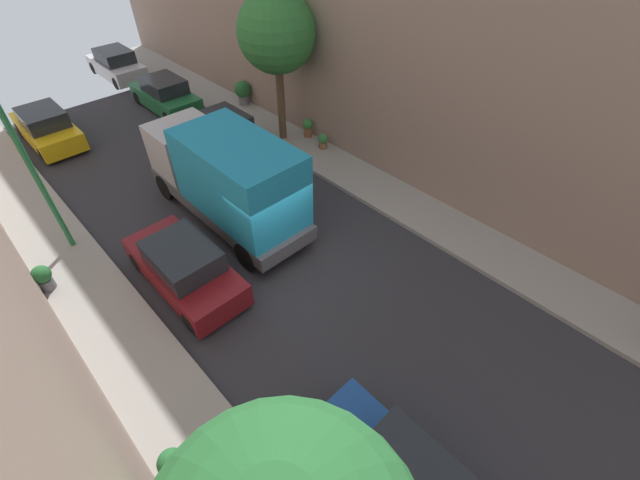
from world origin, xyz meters
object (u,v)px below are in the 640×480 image
object	(u,v)px
parked_car_right_1	(166,95)
parked_car_left_4	(47,128)
potted_plant_3	(43,277)
potted_plant_1	(323,141)
parked_car_right_2	(117,65)
parked_car_right_0	(225,132)
delivery_truck	(227,177)
parked_car_left_3	(185,267)
lamp_post	(17,142)
potted_plant_5	(308,127)
potted_plant_0	(173,466)
potted_plant_2	(243,91)
street_tree_1	(276,33)

from	to	relation	value
parked_car_right_1	parked_car_left_4	bearing A→B (deg)	174.68
potted_plant_3	potted_plant_1	bearing A→B (deg)	1.03
parked_car_left_4	parked_car_right_2	xyz separation A→B (m)	(5.40, 5.12, 0.00)
parked_car_left_4	parked_car_right_0	distance (m)	7.84
parked_car_left_4	potted_plant_3	size ratio (longest dim) A/B	5.07
parked_car_right_2	delivery_truck	size ratio (longest dim) A/B	0.64
parked_car_left_4	parked_car_right_2	size ratio (longest dim) A/B	1.00
parked_car_left_3	potted_plant_3	xyz separation A→B (m)	(-3.09, 2.57, -0.11)
potted_plant_3	lamp_post	world-z (taller)	lamp_post
parked_car_right_1	potted_plant_5	xyz separation A→B (m)	(3.03, -7.11, -0.12)
parked_car_left_4	potted_plant_1	bearing A→B (deg)	-47.05
potted_plant_0	potted_plant_2	size ratio (longest dim) A/B	0.78
parked_car_right_2	street_tree_1	size ratio (longest dim) A/B	0.71
delivery_truck	potted_plant_1	size ratio (longest dim) A/B	10.16
parked_car_left_3	street_tree_1	distance (m)	9.67
potted_plant_1	potted_plant_5	bearing A→B (deg)	79.73
parked_car_left_3	parked_car_right_0	xyz separation A→B (m)	(5.40, 5.91, 0.00)
potted_plant_3	parked_car_right_1	bearing A→B (deg)	45.11
potted_plant_1	parked_car_right_2	bearing A→B (deg)	101.39
potted_plant_2	potted_plant_3	bearing A→B (deg)	-151.93
potted_plant_3	parked_car_right_0	bearing A→B (deg)	21.49
parked_car_left_4	parked_car_right_2	distance (m)	7.44
potted_plant_1	potted_plant_2	world-z (taller)	potted_plant_2
delivery_truck	potted_plant_0	distance (m)	8.37
potted_plant_1	parked_car_right_0	bearing A→B (deg)	131.84
potted_plant_5	potted_plant_0	bearing A→B (deg)	-143.18
potted_plant_1	lamp_post	bearing A→B (deg)	173.08
parked_car_left_3	potted_plant_0	xyz separation A→B (m)	(-2.92, -4.52, -0.10)
potted_plant_0	potted_plant_2	distance (m)	17.33
potted_plant_2	potted_plant_3	distance (m)	12.94
street_tree_1	potted_plant_2	distance (m)	5.48
street_tree_1	delivery_truck	bearing A→B (deg)	-147.43
potted_plant_5	lamp_post	bearing A→B (deg)	179.86
parked_car_right_0	potted_plant_0	bearing A→B (deg)	-128.58
parked_car_right_2	potted_plant_0	distance (m)	22.81
potted_plant_1	potted_plant_5	world-z (taller)	potted_plant_5
potted_plant_3	potted_plant_0	bearing A→B (deg)	-88.66
parked_car_right_1	potted_plant_5	world-z (taller)	parked_car_right_1
potted_plant_0	lamp_post	distance (m)	9.18
parked_car_right_0	parked_car_right_1	xyz separation A→B (m)	(0.00, 5.18, 0.00)
parked_car_left_4	parked_car_right_1	world-z (taller)	same
parked_car_left_3	potted_plant_1	bearing A→B (deg)	18.65
lamp_post	parked_car_left_3	bearing A→B (deg)	-64.58
street_tree_1	potted_plant_0	world-z (taller)	street_tree_1
potted_plant_2	delivery_truck	bearing A→B (deg)	-128.42
potted_plant_5	parked_car_right_2	bearing A→B (deg)	103.37
parked_car_right_1	potted_plant_2	distance (m)	3.81
street_tree_1	potted_plant_3	size ratio (longest dim) A/B	7.12
parked_car_left_3	parked_car_right_1	distance (m)	12.33
potted_plant_1	delivery_truck	bearing A→B (deg)	-167.60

